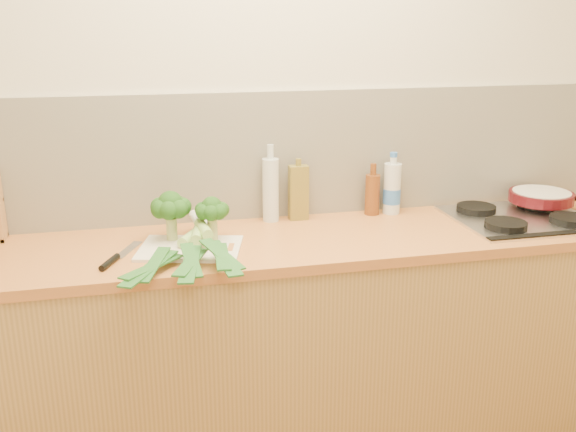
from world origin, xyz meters
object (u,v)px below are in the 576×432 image
Objects in this scene: chopping_board at (190,248)px; skillet at (542,197)px; gas_hob at (522,217)px; chefs_knife at (114,259)px.

chopping_board is 1.59m from skillet.
skillet is at bearing 34.78° from gas_hob.
chopping_board is at bearing -150.87° from skillet.
gas_hob is 1.70m from chefs_knife.
chopping_board is at bearing 36.00° from chefs_knife.
gas_hob is 1.47× the size of skillet.
chopping_board is 1.24× the size of chefs_knife.
skillet is (1.58, 0.17, 0.06)m from chopping_board.
gas_hob reaches higher than chefs_knife.
gas_hob reaches higher than chopping_board.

